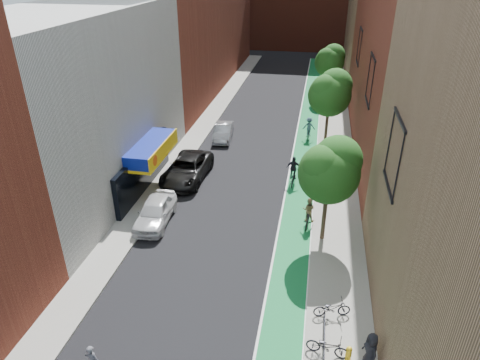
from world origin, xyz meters
The scene contains 19 objects.
bike_lane centered at (4.00, 26.00, 0.01)m, with size 2.00×68.00×0.01m, color #14743E.
sidewalk_left centered at (-6.00, 26.00, 0.07)m, with size 2.00×68.00×0.15m, color gray.
sidewalk_right centered at (6.50, 26.00, 0.07)m, with size 3.00×68.00×0.15m, color gray.
building_left_white centered at (-11.00, 14.00, 6.00)m, with size 8.00×20.00×12.00m, color silver.
building_right_mid_red centered at (12.00, 26.00, 11.00)m, with size 8.00×28.00×22.00m, color maroon.
building_right_far_tan centered at (12.00, 50.00, 9.00)m, with size 8.00×20.00×18.00m, color #8C6B4C.
tree_near centered at (5.65, 10.02, 4.66)m, with size 3.40×3.36×6.42m.
tree_mid centered at (5.65, 24.02, 4.89)m, with size 3.55×3.53×6.74m.
tree_far centered at (5.65, 38.02, 4.50)m, with size 3.30×3.25×6.21m.
parked_car_white centered at (-4.60, 10.05, 0.77)m, with size 1.83×4.55×1.55m, color silver.
parked_car_black centered at (-4.37, 16.02, 0.82)m, with size 2.73×5.93×1.65m, color black.
parked_car_silver centered at (-3.43, 24.13, 0.70)m, with size 1.47×4.23×1.39m, color #969A9E.
cyclist_lane_near centered at (4.70, 11.37, 0.79)m, with size 0.81×1.80×1.91m.
cyclist_lane_mid centered at (3.40, 16.70, 0.78)m, with size 1.05×1.93×2.11m.
cyclist_lane_far centered at (4.11, 25.56, 0.92)m, with size 1.11×1.60×2.02m.
parked_bike_near centered at (5.93, 1.71, 0.62)m, with size 0.62×1.77×0.93m, color black.
parked_bike_far centered at (6.11, 3.93, 0.60)m, with size 0.59×1.71×0.90m, color black.
pedestrian centered at (7.57, 1.47, 0.99)m, with size 0.82×0.53×1.68m, color black.
fire_hydrant centered at (6.78, 1.59, 0.53)m, with size 0.25×0.25×0.72m.
Camera 1 is at (4.66, -11.02, 14.78)m, focal length 32.00 mm.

